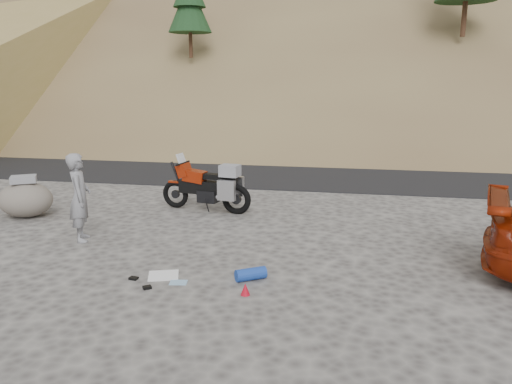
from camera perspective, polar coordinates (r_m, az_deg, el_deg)
ground at (r=10.04m, az=-9.71°, el=-6.32°), size 140.00×140.00×0.00m
road at (r=18.48m, az=-0.02°, el=2.67°), size 120.00×7.00×0.05m
motorcycle at (r=12.51m, az=-5.34°, el=0.57°), size 2.43×0.93×1.45m
man at (r=10.99m, az=-19.14°, el=-5.19°), size 0.66×0.78×1.81m
boulder at (r=13.21m, az=-24.85°, el=-0.69°), size 1.58×1.46×1.02m
gear_white_cloth at (r=8.71m, az=-10.53°, el=-9.35°), size 0.62×0.58×0.02m
gear_blue_mat at (r=8.37m, az=-0.60°, el=-9.36°), size 0.54×0.45×0.21m
gear_funnel at (r=7.83m, az=-1.23°, el=-11.04°), size 0.18×0.18×0.19m
gear_glove_a at (r=8.66m, az=-13.82°, el=-9.55°), size 0.15×0.12×0.04m
gear_glove_b at (r=8.26m, az=-12.34°, el=-10.60°), size 0.16×0.16×0.04m
gear_blue_cloth at (r=8.39m, az=-8.86°, el=-10.18°), size 0.31×0.25×0.01m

